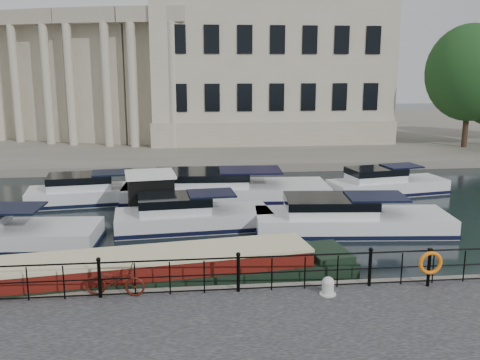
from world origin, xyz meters
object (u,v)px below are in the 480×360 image
object	(u,v)px
mooring_bollard	(328,286)
life_ring_post	(430,263)
bicycle	(115,281)
narrowboat	(114,281)
harbour_hut	(151,197)

from	to	relation	value
mooring_bollard	life_ring_post	bearing A→B (deg)	3.78
bicycle	life_ring_post	xyz separation A→B (m)	(9.33, -0.37, 0.30)
narrowboat	harbour_hut	size ratio (longest dim) A/B	4.72
life_ring_post	harbour_hut	size ratio (longest dim) A/B	0.35
harbour_hut	bicycle	bearing A→B (deg)	-99.92
harbour_hut	life_ring_post	bearing A→B (deg)	-57.50
mooring_bollard	narrowboat	xyz separation A→B (m)	(-6.39, 2.12, -0.44)
life_ring_post	harbour_hut	xyz separation A→B (m)	(-8.90, 10.60, -0.35)
bicycle	mooring_bollard	bearing A→B (deg)	-86.55
bicycle	mooring_bollard	size ratio (longest dim) A/B	3.16
bicycle	narrowboat	size ratio (longest dim) A/B	0.11
bicycle	narrowboat	world-z (taller)	bicycle
harbour_hut	mooring_bollard	bearing A→B (deg)	-69.62
narrowboat	harbour_hut	xyz separation A→B (m)	(0.67, 8.69, 0.59)
bicycle	life_ring_post	size ratio (longest dim) A/B	1.44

